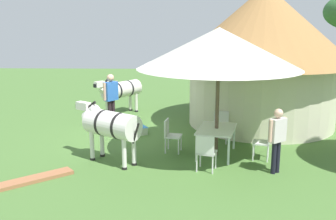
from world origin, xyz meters
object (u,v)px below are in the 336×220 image
Objects in this scene: shade_umbrella at (219,48)px; patio_dining_table at (216,131)px; patio_chair_near_hut at (170,133)px; guest_beside_umbrella at (277,135)px; zebra_nearest_camera at (110,125)px; zebra_by_umbrella at (121,90)px; standing_watcher at (111,95)px; patio_chair_west_end at (221,124)px; thatched_hut at (263,50)px; patio_chair_east_end at (206,151)px; patio_chair_near_lawn at (265,140)px; striped_lounge_chair at (134,127)px.

shade_umbrella is 2.16m from patio_dining_table.
patio_chair_near_hut is 2.92m from guest_beside_umbrella.
zebra_nearest_camera is 0.94× the size of zebra_by_umbrella.
patio_dining_table is 5.62m from zebra_by_umbrella.
guest_beside_umbrella is at bearing 86.51° from standing_watcher.
patio_chair_west_end is at bearing 103.10° from standing_watcher.
patio_chair_east_end is at bearing -25.42° from thatched_hut.
zebra_by_umbrella is (-4.91, -4.43, 0.42)m from patio_chair_near_lawn.
patio_chair_east_end is at bearing 152.89° from zebra_by_umbrella.
thatched_hut is 6.62× the size of patio_chair_west_end.
zebra_by_umbrella is (-4.59, -3.23, 0.28)m from patio_dining_table.
guest_beside_umbrella reaches higher than patio_chair_west_end.
zebra_nearest_camera is at bearing -34.62° from striped_lounge_chair.
thatched_hut is 4.25m from patio_chair_near_lawn.
patio_chair_west_end is 0.46× the size of zebra_by_umbrella.
patio_dining_table is 1.77× the size of patio_chair_east_end.
thatched_hut is at bearing 46.80° from guest_beside_umbrella.
guest_beside_umbrella is at bearing -64.23° from zebra_nearest_camera.
patio_dining_table is at bearing 90.00° from patio_chair_west_end.
striped_lounge_chair is (-0.68, -2.66, -0.27)m from patio_chair_west_end.
standing_watcher is (-4.11, -2.94, 0.54)m from patio_chair_east_end.
patio_chair_near_lawn is 1.00m from guest_beside_umbrella.
zebra_by_umbrella reaches higher than patio_chair_west_end.
shade_umbrella is 2.70× the size of guest_beside_umbrella.
zebra_nearest_camera is (0.86, -1.47, 0.46)m from patio_chair_near_hut.
thatched_hut reaches higher than striped_lounge_chair.
striped_lounge_chair is at bearing -128.13° from shade_umbrella.
patio_chair_east_end is at bearing 142.27° from guest_beside_umbrella.
patio_chair_west_end is 4.85m from zebra_by_umbrella.
standing_watcher reaches higher than zebra_nearest_camera.
guest_beside_umbrella reaches higher than zebra_by_umbrella.
guest_beside_umbrella reaches higher than patio_dining_table.
guest_beside_umbrella is at bearing 46.12° from shade_umbrella.
patio_chair_east_end is at bearing -16.55° from patio_dining_table.
shade_umbrella is 2.62m from patio_chair_east_end.
patio_chair_east_end is at bearing 42.03° from patio_chair_near_hut.
zebra_by_umbrella is (-1.68, 0.07, -0.13)m from standing_watcher.
thatched_hut is at bearing -115.17° from patio_chair_west_end.
patio_chair_near_hut is (-0.23, -1.22, -0.14)m from patio_dining_table.
patio_chair_near_lawn and patio_chair_west_end have the same top height.
patio_chair_near_hut is at bearing -25.32° from zebra_nearest_camera.
zebra_nearest_camera is (0.32, -3.90, 0.46)m from patio_chair_near_lawn.
striped_lounge_chair is (1.02, 0.88, -0.82)m from standing_watcher.
patio_chair_near_hut is 2.07m from striped_lounge_chair.
standing_watcher reaches higher than patio_chair_near_hut.
patio_chair_west_end reaches higher than patio_dining_table.
zebra_nearest_camera reaches higher than zebra_by_umbrella.
patio_dining_table is 1.79m from guest_beside_umbrella.
patio_chair_east_end is 1.00× the size of patio_chair_west_end.
patio_chair_near_lawn is at bearing 133.19° from patio_chair_west_end.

